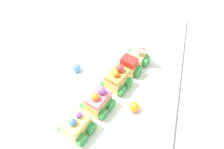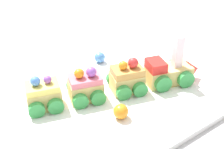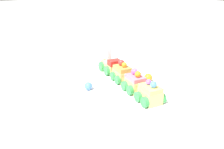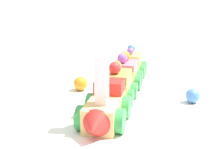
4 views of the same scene
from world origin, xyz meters
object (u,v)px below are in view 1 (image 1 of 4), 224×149
cake_train_locomotive (135,59)px  cake_car_strawberry (98,101)px  cake_car_caramel (117,80)px  gumball_orange (134,107)px  gumball_blue (76,68)px  cake_car_lemon (77,126)px

cake_train_locomotive → cake_car_strawberry: size_ratio=1.52×
cake_car_caramel → gumball_orange: size_ratio=3.04×
cake_car_strawberry → gumball_orange: size_ratio=3.04×
cake_car_strawberry → cake_car_caramel: bearing=-0.0°
gumball_orange → cake_car_strawberry: bearing=101.3°
cake_train_locomotive → cake_car_caramel: size_ratio=1.52×
gumball_blue → cake_car_caramel: bearing=-99.7°
cake_car_lemon → cake_car_caramel: bearing=-0.0°
cake_car_caramel → cake_car_strawberry: 0.09m
cake_car_caramel → gumball_orange: (-0.06, -0.06, -0.01)m
cake_car_caramel → cake_car_lemon: bearing=180.0°
cake_train_locomotive → cake_car_strawberry: cake_train_locomotive is taller
cake_car_lemon → gumball_blue: bearing=41.1°
cake_car_strawberry → gumball_orange: 0.09m
cake_car_caramel → cake_car_strawberry: (-0.08, 0.03, -0.00)m
cake_car_lemon → gumball_orange: (0.09, -0.11, -0.01)m
cake_car_strawberry → cake_car_lemon: size_ratio=1.00×
cake_car_strawberry → gumball_orange: bearing=-60.9°
cake_car_strawberry → cake_car_lemon: cake_car_strawberry is taller
cake_car_caramel → cake_car_strawberry: size_ratio=1.00×
cake_car_caramel → cake_car_lemon: (-0.16, 0.05, -0.00)m
cake_train_locomotive → gumball_blue: 0.18m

